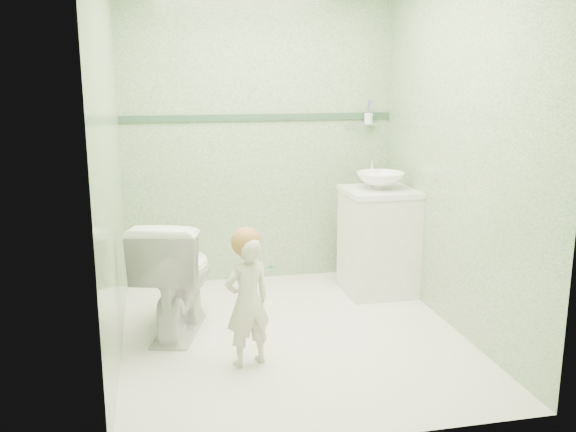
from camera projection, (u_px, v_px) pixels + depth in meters
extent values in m
plane|color=silver|center=(293.00, 336.00, 4.18)|extent=(2.50, 2.50, 0.00)
cube|color=gray|center=(259.00, 136.00, 5.11)|extent=(2.20, 0.04, 2.40)
cube|color=gray|center=(356.00, 192.00, 2.72)|extent=(2.20, 0.04, 2.40)
cube|color=gray|center=(110.00, 160.00, 3.69)|extent=(0.04, 2.50, 2.40)
cube|color=gray|center=(457.00, 151.00, 4.14)|extent=(0.04, 2.50, 2.40)
cube|color=#32523B|center=(260.00, 117.00, 5.06)|extent=(2.20, 0.02, 0.05)
cube|color=white|center=(378.00, 243.00, 4.93)|extent=(0.52, 0.50, 0.80)
cube|color=white|center=(380.00, 191.00, 4.84)|extent=(0.54, 0.52, 0.04)
imported|color=white|center=(380.00, 181.00, 4.82)|extent=(0.37, 0.37, 0.13)
cylinder|color=silver|center=(372.00, 169.00, 5.00)|extent=(0.03, 0.03, 0.18)
cylinder|color=silver|center=(374.00, 160.00, 4.93)|extent=(0.02, 0.12, 0.02)
cylinder|color=silver|center=(361.00, 125.00, 5.21)|extent=(0.26, 0.02, 0.02)
cylinder|color=silver|center=(369.00, 119.00, 5.19)|extent=(0.07, 0.07, 0.09)
cylinder|color=#3E73D7|center=(368.00, 110.00, 5.17)|extent=(0.01, 0.01, 0.17)
cylinder|color=purple|center=(370.00, 110.00, 5.17)|extent=(0.01, 0.01, 0.17)
cylinder|color=#B33A49|center=(369.00, 110.00, 5.18)|extent=(0.01, 0.01, 0.17)
cylinder|color=#D18804|center=(368.00, 110.00, 5.19)|extent=(0.01, 0.01, 0.17)
imported|color=white|center=(176.00, 275.00, 4.17)|extent=(0.64, 0.87, 0.79)
imported|color=beige|center=(248.00, 302.00, 3.69)|extent=(0.33, 0.27, 0.78)
sphere|color=#A06D36|center=(246.00, 242.00, 3.64)|extent=(0.17, 0.17, 0.17)
cylinder|color=#058465|center=(270.00, 268.00, 3.57)|extent=(0.03, 0.14, 0.06)
cube|color=white|center=(257.00, 260.00, 3.57)|extent=(0.03, 0.02, 0.02)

